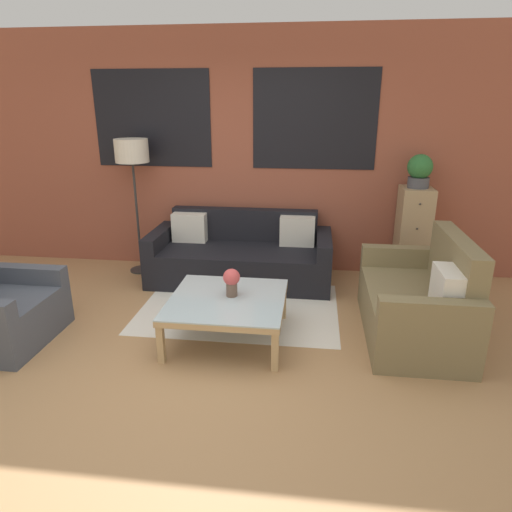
% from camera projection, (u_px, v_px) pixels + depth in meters
% --- Properties ---
extents(ground_plane, '(16.00, 16.00, 0.00)m').
position_uv_depth(ground_plane, '(182.00, 370.00, 3.59)').
color(ground_plane, '#AD7F51').
extents(wall_back_brick, '(8.40, 0.09, 2.80)m').
position_uv_depth(wall_back_brick, '(233.00, 154.00, 5.42)').
color(wall_back_brick, brown).
rests_on(wall_back_brick, ground_plane).
extents(rug, '(1.98, 1.42, 0.00)m').
position_uv_depth(rug, '(239.00, 308.00, 4.66)').
color(rug, silver).
rests_on(rug, ground_plane).
extents(couch_dark, '(2.06, 0.88, 0.78)m').
position_uv_depth(couch_dark, '(241.00, 257.00, 5.31)').
color(couch_dark, black).
rests_on(couch_dark, ground_plane).
extents(settee_vintage, '(0.80, 1.44, 0.92)m').
position_uv_depth(settee_vintage, '(419.00, 303.00, 4.03)').
color(settee_vintage, olive).
rests_on(settee_vintage, ground_plane).
extents(coffee_table, '(0.99, 0.99, 0.39)m').
position_uv_depth(coffee_table, '(227.00, 303.00, 3.96)').
color(coffee_table, silver).
rests_on(coffee_table, ground_plane).
extents(floor_lamp, '(0.38, 0.38, 1.60)m').
position_uv_depth(floor_lamp, '(132.00, 157.00, 5.23)').
color(floor_lamp, '#2D2D2D').
rests_on(floor_lamp, ground_plane).
extents(drawer_cabinet, '(0.34, 0.42, 1.10)m').
position_uv_depth(drawer_cabinet, '(412.00, 236.00, 5.19)').
color(drawer_cabinet, tan).
rests_on(drawer_cabinet, ground_plane).
extents(potted_plant, '(0.27, 0.27, 0.36)m').
position_uv_depth(potted_plant, '(420.00, 170.00, 4.95)').
color(potted_plant, '#47474C').
rests_on(potted_plant, drawer_cabinet).
extents(flower_vase, '(0.15, 0.15, 0.25)m').
position_uv_depth(flower_vase, '(232.00, 280.00, 3.94)').
color(flower_vase, brown).
rests_on(flower_vase, coffee_table).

